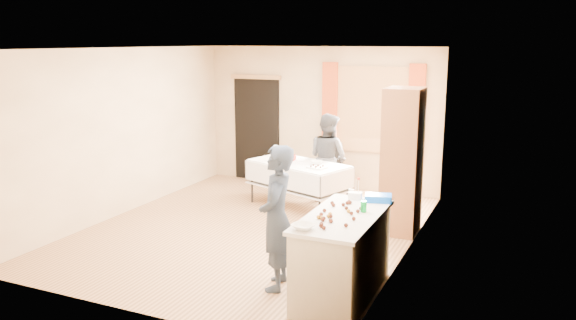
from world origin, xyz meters
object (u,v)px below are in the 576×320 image
at_px(girl, 277,218).
at_px(cabinet, 402,162).
at_px(chair, 328,179).
at_px(woman, 328,158).
at_px(counter, 343,256).
at_px(party_table, 298,181).

bearing_deg(girl, cabinet, 145.11).
xyz_separation_m(cabinet, chair, (-1.64, 1.48, -0.76)).
xyz_separation_m(cabinet, woman, (-1.50, 1.10, -0.28)).
bearing_deg(woman, chair, -45.27).
xyz_separation_m(counter, party_table, (-1.71, 2.85, -0.01)).
relative_size(party_table, chair, 1.99).
bearing_deg(girl, party_table, -177.33).
relative_size(counter, girl, 0.94).
bearing_deg(counter, chair, 112.16).
distance_m(counter, woman, 3.69).
xyz_separation_m(party_table, girl, (0.98, -2.94, 0.36)).
bearing_deg(woman, party_table, 85.84).
height_order(chair, girl, girl).
distance_m(counter, party_table, 3.32).
bearing_deg(party_table, girl, -52.23).
height_order(cabinet, counter, cabinet).
relative_size(counter, chair, 1.63).
distance_m(cabinet, girl, 2.55).
relative_size(cabinet, girl, 1.28).
bearing_deg(cabinet, counter, -92.49).
height_order(cabinet, woman, cabinet).
distance_m(cabinet, woman, 1.89).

